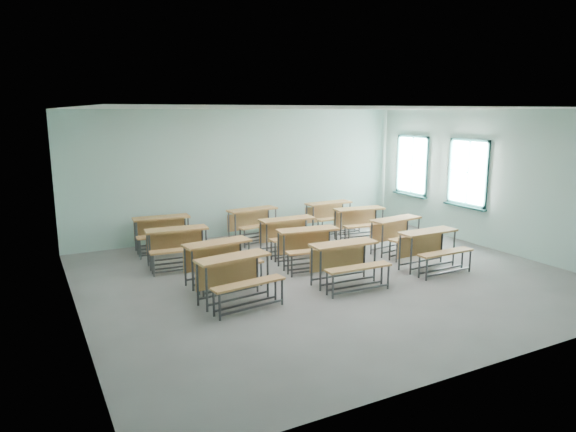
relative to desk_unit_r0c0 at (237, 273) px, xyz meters
name	(u,v)px	position (x,y,z in m)	size (l,w,h in m)	color
room	(331,194)	(2.17, 0.56, 1.07)	(9.04, 8.04, 3.24)	slate
desk_unit_r0c0	(237,273)	(0.00, 0.00, 0.00)	(1.36, 1.00, 0.79)	#A06E39
desk_unit_r0c1	(347,258)	(2.12, -0.10, 0.00)	(1.29, 0.89, 0.79)	#A06E39
desk_unit_r0c2	(432,244)	(4.17, -0.09, 0.00)	(1.28, 0.87, 0.79)	#A06E39
desk_unit_r1c0	(220,257)	(0.10, 1.04, 0.00)	(1.34, 0.98, 0.79)	#A06E39
desk_unit_r1c1	(310,242)	(2.08, 1.19, 0.00)	(1.36, 1.00, 0.79)	#A06E39
desk_unit_r1c2	(399,230)	(4.40, 1.18, 0.00)	(1.35, 0.99, 0.79)	#A06E39
desk_unit_r2c0	(178,242)	(-0.28, 2.48, 0.00)	(1.32, 0.94, 0.79)	#A06E39
desk_unit_r2c1	(289,230)	(2.20, 2.31, 0.00)	(1.27, 0.87, 0.79)	#A06E39
desk_unit_r2c2	(361,219)	(4.37, 2.59, 0.00)	(1.36, 1.00, 0.79)	#A06E39
desk_unit_r3c0	(163,229)	(-0.26, 3.81, 0.00)	(1.32, 0.93, 0.79)	#A06E39
desk_unit_r3c1	(255,220)	(2.00, 3.75, 0.00)	(1.35, 0.99, 0.79)	#A06E39
desk_unit_r3c2	(331,212)	(4.15, 3.65, 0.00)	(1.28, 0.87, 0.79)	#A06E39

